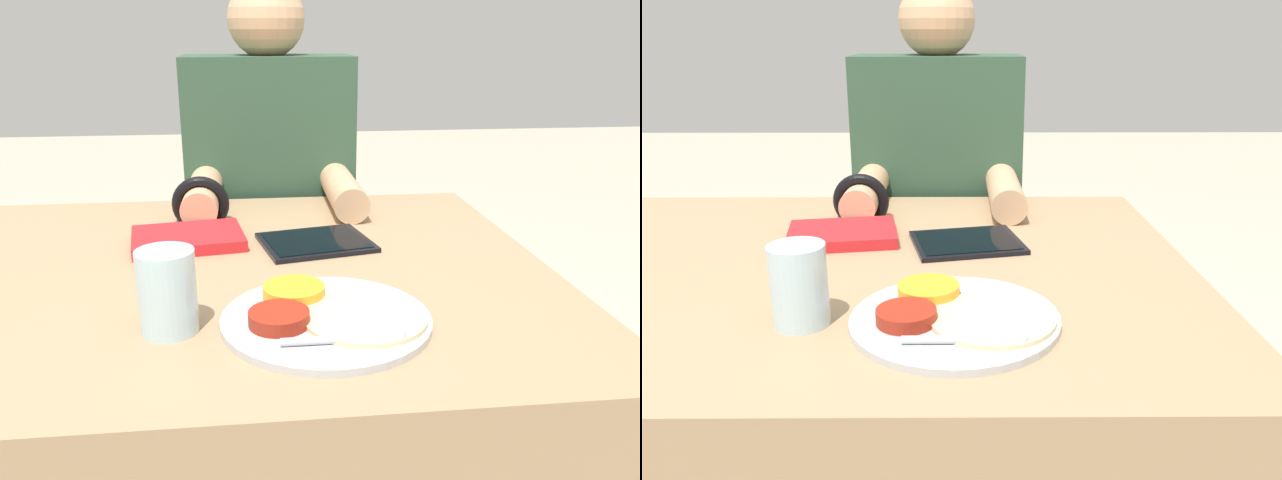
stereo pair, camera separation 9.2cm
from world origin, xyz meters
The scene contains 6 objects.
dining_table centered at (0.00, 0.00, 0.36)m, with size 1.08×0.84×0.72m.
thali_tray centered at (0.17, -0.21, 0.73)m, with size 0.27×0.27×0.03m.
red_notebook centered at (-0.03, 0.12, 0.73)m, with size 0.21×0.17×0.02m.
tablet_device centered at (0.19, 0.09, 0.72)m, with size 0.21×0.18×0.01m.
person_diner centered at (0.13, 0.54, 0.55)m, with size 0.39×0.46×1.18m.
drinking_glass centered at (-0.03, -0.21, 0.77)m, with size 0.07×0.07×0.10m.
Camera 2 is at (0.17, -0.93, 1.07)m, focal length 35.00 mm.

